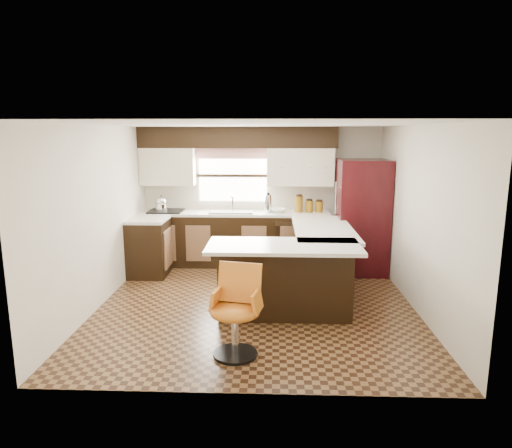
{
  "coord_description": "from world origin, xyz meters",
  "views": [
    {
      "loc": [
        0.22,
        -5.9,
        2.29
      ],
      "look_at": [
        -0.02,
        0.45,
        1.02
      ],
      "focal_mm": 32.0,
      "sensor_mm": 36.0,
      "label": 1
    }
  ],
  "objects_px": {
    "refrigerator": "(362,217)",
    "bar_chair": "(235,313)",
    "peninsula_return": "(285,281)",
    "peninsula_long": "(319,260)"
  },
  "relations": [
    {
      "from": "refrigerator",
      "to": "bar_chair",
      "type": "relative_size",
      "value": 1.97
    },
    {
      "from": "peninsula_return",
      "to": "refrigerator",
      "type": "height_order",
      "value": "refrigerator"
    },
    {
      "from": "peninsula_return",
      "to": "refrigerator",
      "type": "bearing_deg",
      "value": 55.48
    },
    {
      "from": "peninsula_long",
      "to": "bar_chair",
      "type": "relative_size",
      "value": 2.05
    },
    {
      "from": "peninsula_return",
      "to": "bar_chair",
      "type": "bearing_deg",
      "value": -115.37
    },
    {
      "from": "refrigerator",
      "to": "peninsula_return",
      "type": "bearing_deg",
      "value": -124.52
    },
    {
      "from": "peninsula_return",
      "to": "refrigerator",
      "type": "xyz_separation_m",
      "value": [
        1.3,
        1.9,
        0.49
      ]
    },
    {
      "from": "bar_chair",
      "to": "peninsula_return",
      "type": "bearing_deg",
      "value": 76.06
    },
    {
      "from": "refrigerator",
      "to": "bar_chair",
      "type": "distance_m",
      "value": 3.58
    },
    {
      "from": "peninsula_long",
      "to": "refrigerator",
      "type": "xyz_separation_m",
      "value": [
        0.78,
        0.92,
        0.49
      ]
    }
  ]
}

